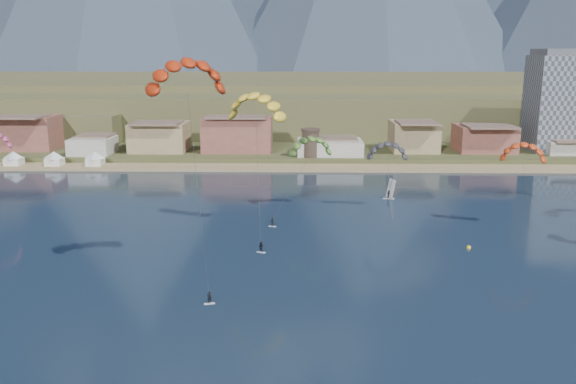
{
  "coord_description": "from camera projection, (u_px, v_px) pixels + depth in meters",
  "views": [
    {
      "loc": [
        2.16,
        -68.65,
        33.25
      ],
      "look_at": [
        0.0,
        32.0,
        10.0
      ],
      "focal_mm": 38.13,
      "sensor_mm": 36.0,
      "label": 1
    }
  ],
  "objects": [
    {
      "name": "apartment_tower",
      "position": [
        563.0,
        101.0,
        193.3
      ],
      "size": [
        20.0,
        16.0,
        32.0
      ],
      "color": "gray",
      "rests_on": "ground"
    },
    {
      "name": "distant_kite_dark",
      "position": [
        388.0,
        148.0,
        128.22
      ],
      "size": [
        9.15,
        5.98,
        16.66
      ],
      "color": "#262626",
      "rests_on": "ground"
    },
    {
      "name": "ground",
      "position": [
        282.0,
        331.0,
        74.4
      ],
      "size": [
        2400.0,
        2400.0,
        0.0
      ],
      "primitive_type": "plane",
      "color": "black",
      "rests_on": "ground"
    },
    {
      "name": "buoy",
      "position": [
        469.0,
        248.0,
        105.52
      ],
      "size": [
        0.77,
        0.77,
        0.77
      ],
      "color": "yellow",
      "rests_on": "ground"
    },
    {
      "name": "land",
      "position": [
        299.0,
        85.0,
        619.92
      ],
      "size": [
        2200.0,
        900.0,
        4.0
      ],
      "color": "brown",
      "rests_on": "ground"
    },
    {
      "name": "beach_tents",
      "position": [
        33.0,
        155.0,
        178.42
      ],
      "size": [
        43.4,
        6.4,
        5.0
      ],
      "color": "white",
      "rests_on": "ground"
    },
    {
      "name": "kitesurfer_yellow",
      "position": [
        256.0,
        103.0,
        112.43
      ],
      "size": [
        12.9,
        20.0,
        28.41
      ],
      "color": "silver",
      "rests_on": "ground"
    },
    {
      "name": "windsurfer",
      "position": [
        390.0,
        193.0,
        140.77
      ],
      "size": [
        2.66,
        2.93,
        4.56
      ],
      "color": "silver",
      "rests_on": "ground"
    },
    {
      "name": "town",
      "position": [
        167.0,
        133.0,
        192.28
      ],
      "size": [
        400.0,
        24.0,
        12.0
      ],
      "color": "beige",
      "rests_on": "ground"
    },
    {
      "name": "kitesurfer_green",
      "position": [
        310.0,
        144.0,
        128.8
      ],
      "size": [
        13.54,
        17.66,
        19.85
      ],
      "color": "silver",
      "rests_on": "ground"
    },
    {
      "name": "watchtower",
      "position": [
        310.0,
        143.0,
        183.91
      ],
      "size": [
        5.82,
        5.82,
        8.6
      ],
      "color": "#47382D",
      "rests_on": "ground"
    },
    {
      "name": "foothills",
      "position": [
        343.0,
        102.0,
        298.35
      ],
      "size": [
        940.0,
        210.0,
        18.0
      ],
      "color": "brown",
      "rests_on": "ground"
    },
    {
      "name": "beach",
      "position": [
        293.0,
        167.0,
        177.6
      ],
      "size": [
        2200.0,
        12.0,
        0.9
      ],
      "color": "tan",
      "rests_on": "ground"
    },
    {
      "name": "kitesurfer_red",
      "position": [
        187.0,
        71.0,
        84.55
      ],
      "size": [
        12.79,
        14.44,
        33.61
      ],
      "color": "silver",
      "rests_on": "ground"
    },
    {
      "name": "distant_kite_orange",
      "position": [
        524.0,
        149.0,
        114.73
      ],
      "size": [
        9.37,
        6.99,
        18.31
      ],
      "color": "#262626",
      "rests_on": "ground"
    }
  ]
}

